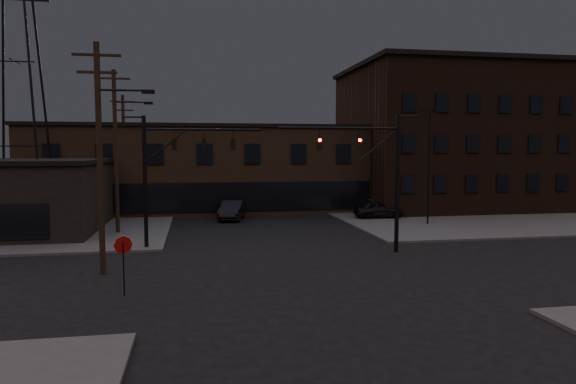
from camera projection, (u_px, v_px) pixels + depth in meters
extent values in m
plane|color=black|center=(304.00, 275.00, 24.51)|extent=(140.00, 140.00, 0.00)
cube|color=#474744|center=(477.00, 210.00, 50.00)|extent=(30.00, 30.00, 0.15)
cube|color=#503B2A|center=(246.00, 169.00, 51.64)|extent=(40.00, 12.00, 8.00)
cube|color=black|center=(458.00, 140.00, 53.35)|extent=(22.00, 16.00, 14.00)
cylinder|color=black|center=(397.00, 184.00, 29.75)|extent=(0.24, 0.24, 8.00)
cylinder|color=black|center=(340.00, 128.00, 28.86)|extent=(7.00, 0.14, 0.14)
cube|color=#FF140C|center=(359.00, 144.00, 29.15)|extent=(0.28, 0.22, 0.70)
cube|color=#FF140C|center=(319.00, 144.00, 28.73)|extent=(0.28, 0.22, 0.70)
cylinder|color=black|center=(145.00, 183.00, 30.60)|extent=(0.24, 0.24, 8.00)
cylinder|color=black|center=(204.00, 130.00, 30.96)|extent=(7.00, 0.14, 0.14)
cube|color=black|center=(174.00, 144.00, 30.72)|extent=(0.28, 0.22, 0.70)
cube|color=black|center=(204.00, 145.00, 31.03)|extent=(0.28, 0.22, 0.70)
cube|color=black|center=(233.00, 145.00, 31.35)|extent=(0.28, 0.22, 0.70)
cylinder|color=black|center=(124.00, 269.00, 21.04)|extent=(0.06, 0.06, 2.20)
cylinder|color=maroon|center=(123.00, 245.00, 20.97)|extent=(0.72, 0.33, 0.76)
cylinder|color=black|center=(100.00, 160.00, 24.33)|extent=(0.28, 0.28, 11.00)
cube|color=black|center=(97.00, 55.00, 23.92)|extent=(2.20, 0.12, 0.12)
cube|color=black|center=(97.00, 72.00, 23.99)|extent=(1.80, 0.12, 0.12)
cube|color=black|center=(148.00, 92.00, 24.47)|extent=(0.60, 0.25, 0.18)
cylinder|color=black|center=(116.00, 153.00, 35.89)|extent=(0.28, 0.28, 11.50)
cube|color=black|center=(114.00, 78.00, 35.47)|extent=(2.20, 0.12, 0.12)
cube|color=black|center=(114.00, 90.00, 35.53)|extent=(1.80, 0.12, 0.12)
cube|color=black|center=(149.00, 103.00, 36.01)|extent=(0.60, 0.25, 0.18)
cylinder|color=black|center=(124.00, 155.00, 47.50)|extent=(0.28, 0.28, 11.00)
cube|color=black|center=(123.00, 101.00, 47.09)|extent=(2.20, 0.12, 0.12)
cube|color=black|center=(123.00, 110.00, 47.16)|extent=(1.80, 0.12, 0.12)
cylinder|color=black|center=(429.00, 169.00, 40.19)|extent=(0.14, 0.14, 9.00)
cube|color=black|center=(424.00, 110.00, 39.72)|extent=(0.50, 0.28, 0.18)
cube|color=black|center=(436.00, 110.00, 39.90)|extent=(0.50, 0.28, 0.18)
cylinder|color=black|center=(466.00, 166.00, 46.16)|extent=(0.14, 0.14, 9.00)
cube|color=black|center=(462.00, 115.00, 45.69)|extent=(0.50, 0.28, 0.18)
cube|color=black|center=(473.00, 115.00, 45.87)|extent=(0.50, 0.28, 0.18)
imported|color=black|center=(379.00, 209.00, 43.98)|extent=(4.24, 1.81, 1.43)
imported|color=silver|center=(385.00, 204.00, 49.14)|extent=(4.81, 3.23, 1.29)
imported|color=black|center=(232.00, 210.00, 43.96)|extent=(2.87, 5.25, 1.64)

